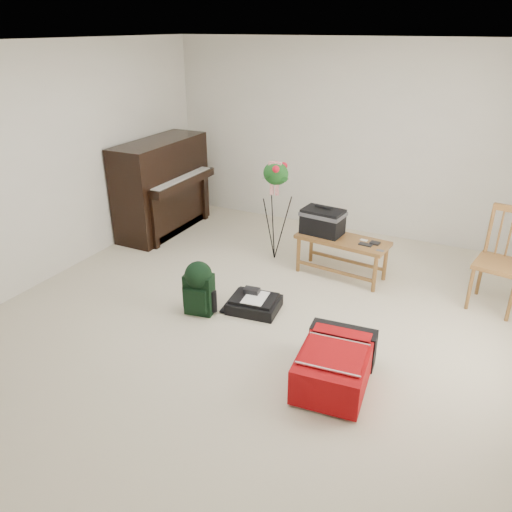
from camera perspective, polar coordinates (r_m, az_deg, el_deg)
The scene contains 11 objects.
floor at distance 4.90m, azimuth -0.18°, elevation -7.43°, with size 5.00×5.50×0.01m, color beige.
ceiling at distance 4.14m, azimuth -0.23°, elevation 23.22°, with size 5.00×5.50×0.01m, color white.
wall_back at distance 6.85m, azimuth 10.37°, elevation 12.99°, with size 5.00×0.04×2.50m, color silver.
wall_left at distance 5.87m, azimuth -22.93°, elevation 9.47°, with size 0.04×5.50×2.50m, color silver.
piano at distance 6.96m, azimuth -10.59°, elevation 7.62°, with size 0.71×1.50×1.25m.
bench at distance 5.66m, azimuth 8.24°, elevation 3.24°, with size 1.06×0.52×0.79m.
dining_chair at distance 5.49m, azimuth 26.17°, elevation -0.53°, with size 0.52×0.52×1.03m.
red_suitcase at distance 4.13m, azimuth 9.21°, elevation -11.80°, with size 0.59×0.83×0.34m.
black_duffel at distance 5.04m, azimuth -0.21°, elevation -5.43°, with size 0.53×0.45×0.21m.
green_backpack at distance 4.92m, azimuth -6.57°, elevation -3.37°, with size 0.30×0.28×0.55m.
flower_stand at distance 5.95m, azimuth 2.20°, elevation 5.09°, with size 0.45×0.45×1.24m.
Camera 1 is at (1.85, -3.70, 2.63)m, focal length 35.00 mm.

